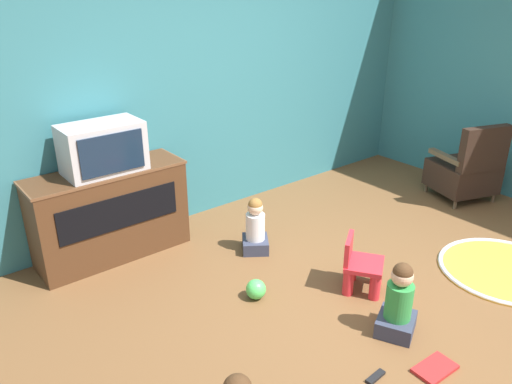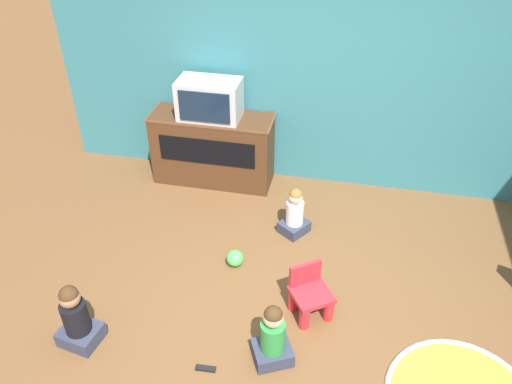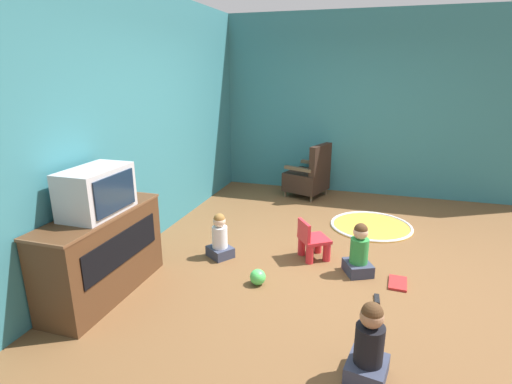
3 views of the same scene
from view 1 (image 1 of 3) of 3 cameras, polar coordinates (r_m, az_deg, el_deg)
The scene contains 12 objects.
ground_plane at distance 3.99m, azimuth 13.89°, elevation -11.90°, with size 30.00×30.00×0.00m, color brown.
wall_back at distance 4.91m, azimuth -6.28°, elevation 13.62°, with size 5.80×0.12×2.87m.
tv_cabinet at distance 4.45m, azimuth -16.34°, elevation -2.25°, with size 1.31×0.45×0.79m.
television at distance 4.22m, azimuth -17.12°, elevation 4.84°, with size 0.64×0.38×0.41m.
black_armchair at distance 5.86m, azimuth 22.89°, elevation 2.31°, with size 0.75×0.74×0.87m.
yellow_kid_chair at distance 4.00m, azimuth 11.92°, elevation -8.50°, with size 0.41×0.41×0.44m.
play_mat at distance 4.70m, azimuth 26.53°, elevation -7.96°, with size 1.07×1.07×0.04m.
child_watching_left at distance 4.42m, azimuth -0.08°, elevation -4.15°, with size 0.33×0.34×0.51m.
child_watching_center at distance 3.58m, azimuth 15.98°, elevation -12.11°, with size 0.36×0.34×0.54m.
toy_ball at distance 3.86m, azimuth -0.01°, elevation -11.06°, with size 0.15×0.15×0.15m.
book at distance 3.49m, azimuth 19.77°, elevation -18.45°, with size 0.28×0.18×0.02m.
remote_control at distance 3.34m, azimuth 13.50°, elevation -19.86°, with size 0.15×0.05×0.02m.
Camera 1 is at (-2.70, -1.87, 2.27)m, focal length 35.00 mm.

